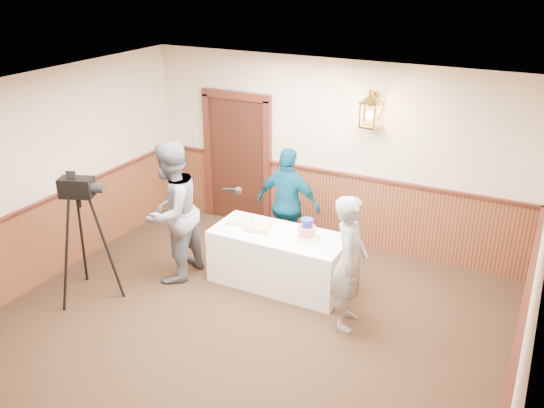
{
  "coord_description": "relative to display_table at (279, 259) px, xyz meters",
  "views": [
    {
      "loc": [
        2.93,
        -4.2,
        4.1
      ],
      "look_at": [
        -0.08,
        1.7,
        1.25
      ],
      "focal_mm": 38.0,
      "sensor_mm": 36.0,
      "label": 1
    }
  ],
  "objects": [
    {
      "name": "display_table",
      "position": [
        0.0,
        0.0,
        0.0
      ],
      "size": [
        1.8,
        0.8,
        0.75
      ],
      "primitive_type": "cube",
      "color": "white",
      "rests_on": "ground"
    },
    {
      "name": "room_shell",
      "position": [
        0.03,
        -1.45,
        1.15
      ],
      "size": [
        6.02,
        7.02,
        2.81
      ],
      "color": "beige",
      "rests_on": "ground"
    },
    {
      "name": "baker",
      "position": [
        1.15,
        -0.47,
        0.46
      ],
      "size": [
        0.52,
        0.68,
        1.67
      ],
      "primitive_type": "imported",
      "rotation": [
        0.0,
        0.0,
        1.78
      ],
      "color": "gray",
      "rests_on": "ground"
    },
    {
      "name": "sheet_cake_green",
      "position": [
        -0.62,
        0.04,
        0.41
      ],
      "size": [
        0.37,
        0.34,
        0.07
      ],
      "primitive_type": "cube",
      "rotation": [
        0.0,
        0.0,
        0.33
      ],
      "color": "#9DD194",
      "rests_on": "display_table"
    },
    {
      "name": "tiered_cake",
      "position": [
        0.39,
        0.01,
        0.49
      ],
      "size": [
        0.31,
        0.31,
        0.29
      ],
      "rotation": [
        0.0,
        0.0,
        0.13
      ],
      "color": "#FFF2BD",
      "rests_on": "display_table"
    },
    {
      "name": "tv_camera_rig",
      "position": [
        -2.06,
        -1.4,
        0.36
      ],
      "size": [
        0.64,
        0.6,
        1.65
      ],
      "rotation": [
        0.0,
        0.0,
        0.38
      ],
      "color": "black",
      "rests_on": "ground"
    },
    {
      "name": "assistant_p",
      "position": [
        -0.22,
        0.74,
        0.46
      ],
      "size": [
        0.98,
        0.41,
        1.68
      ],
      "primitive_type": "imported",
      "rotation": [
        0.0,
        0.0,
        3.14
      ],
      "color": "navy",
      "rests_on": "ground"
    },
    {
      "name": "ground",
      "position": [
        0.08,
        -1.9,
        -0.38
      ],
      "size": [
        7.0,
        7.0,
        0.0
      ],
      "primitive_type": "plane",
      "color": "black",
      "rests_on": "ground"
    },
    {
      "name": "interviewer",
      "position": [
        -1.36,
        -0.49,
        0.6
      ],
      "size": [
        1.54,
        0.96,
        1.95
      ],
      "rotation": [
        0.0,
        0.0,
        -1.56
      ],
      "color": "slate",
      "rests_on": "ground"
    },
    {
      "name": "sheet_cake_yellow",
      "position": [
        -0.3,
        -0.03,
        0.41
      ],
      "size": [
        0.37,
        0.32,
        0.07
      ],
      "primitive_type": "cube",
      "rotation": [
        0.0,
        0.0,
        0.25
      ],
      "color": "#D1CE7D",
      "rests_on": "display_table"
    }
  ]
}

